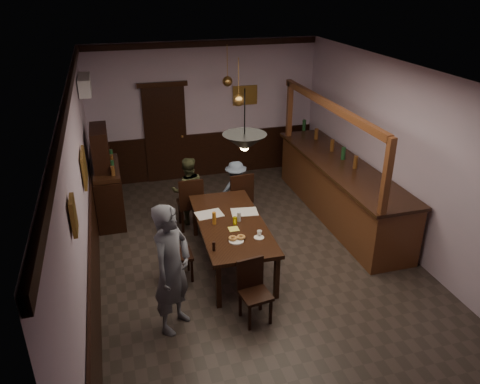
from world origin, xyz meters
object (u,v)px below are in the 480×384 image
object	(u,v)px
pendant_iron	(245,142)
pendant_brass_far	(227,81)
soda_can	(235,221)
chair_far_right	(240,196)
bar_counter	(340,188)
chair_near	(253,287)
pendant_brass_mid	(238,100)
chair_far_left	(191,201)
dining_table	(231,226)
person_standing	(172,269)
chair_side	(174,252)
person_seated_left	(188,191)
coffee_cup	(259,233)
person_seated_right	(236,190)
sideboard	(107,183)

from	to	relation	value
pendant_iron	pendant_brass_far	distance (m)	3.73
soda_can	chair_far_right	bearing A→B (deg)	70.95
soda_can	bar_counter	distance (m)	2.61
chair_far_right	pendant_iron	bearing A→B (deg)	72.26
chair_near	pendant_iron	bearing A→B (deg)	79.22
pendant_brass_mid	chair_far_left	bearing A→B (deg)	-175.72
dining_table	chair_far_left	bearing A→B (deg)	107.59
bar_counter	person_standing	bearing A→B (deg)	-147.17
chair_side	pendant_brass_mid	bearing A→B (deg)	-43.69
chair_near	pendant_brass_far	xyz separation A→B (m)	(0.76, 4.19, 1.82)
bar_counter	pendant_brass_mid	distance (m)	2.58
dining_table	pendant_iron	distance (m)	1.82
person_seated_left	person_standing	bearing A→B (deg)	79.01
person_standing	pendant_brass_mid	bearing A→B (deg)	9.69
chair_far_right	pendant_brass_far	distance (m)	2.38
coffee_cup	pendant_iron	xyz separation A→B (m)	(-0.32, -0.28, 1.52)
chair_far_left	pendant_iron	world-z (taller)	pendant_iron
person_seated_left	soda_can	bearing A→B (deg)	108.01
chair_side	person_seated_right	distance (m)	2.23
sideboard	pendant_brass_mid	xyz separation A→B (m)	(2.31, -0.79, 1.58)
pendant_brass_mid	person_seated_left	bearing A→B (deg)	166.54
chair_far_right	person_seated_right	size ratio (longest dim) A/B	0.91
chair_near	chair_side	distance (m)	1.45
sideboard	pendant_iron	distance (m)	3.79
sideboard	chair_far_right	bearing A→B (deg)	-21.00
person_standing	coffee_cup	xyz separation A→B (m)	(1.38, 0.70, -0.09)
chair_side	person_standing	distance (m)	1.13
chair_far_right	person_standing	size ratio (longest dim) A/B	0.57
person_seated_left	sideboard	distance (m)	1.53
person_seated_left	soda_can	size ratio (longest dim) A/B	10.63
chair_far_left	person_seated_right	bearing A→B (deg)	-163.94
coffee_cup	person_seated_left	bearing A→B (deg)	110.25
person_standing	sideboard	xyz separation A→B (m)	(-0.72, 3.35, -0.18)
chair_side	bar_counter	distance (m)	3.53
chair_side	sideboard	distance (m)	2.48
chair_side	person_standing	bearing A→B (deg)	170.69
person_seated_left	coffee_cup	bearing A→B (deg)	111.35
chair_side	sideboard	bearing A→B (deg)	20.42
person_seated_right	pendant_iron	bearing A→B (deg)	75.09
chair_far_right	pendant_brass_mid	distance (m)	1.74
coffee_cup	pendant_iron	bearing A→B (deg)	-136.51
chair_near	bar_counter	world-z (taller)	bar_counter
person_standing	sideboard	distance (m)	3.43
pendant_iron	pendant_brass_far	xyz separation A→B (m)	(0.73, 3.66, -0.02)
chair_side	person_seated_left	size ratio (longest dim) A/B	0.69
chair_near	chair_side	bearing A→B (deg)	119.46
person_seated_left	chair_far_left	bearing A→B (deg)	91.54
chair_far_left	pendant_brass_mid	world-z (taller)	pendant_brass_mid
dining_table	chair_side	bearing A→B (deg)	-169.48
chair_far_left	bar_counter	distance (m)	2.81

